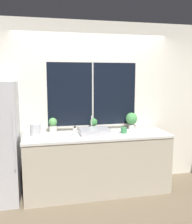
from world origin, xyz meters
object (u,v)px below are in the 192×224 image
(potted_plant_left, at_px, (53,125))
(soap_bottle, at_px, (75,132))
(potted_plant_center, at_px, (93,124))
(mug_green, at_px, (124,130))
(sink, at_px, (94,131))
(kettle, at_px, (35,129))
(mug_white, at_px, (46,135))
(potted_plant_right, at_px, (132,119))

(potted_plant_left, height_order, soap_bottle, potted_plant_left)
(potted_plant_center, bearing_deg, mug_green, -31.10)
(potted_plant_left, height_order, mug_green, potted_plant_left)
(sink, relative_size, potted_plant_left, 1.89)
(soap_bottle, height_order, kettle, kettle)
(potted_plant_left, xyz_separation_m, kettle, (-0.27, -0.12, -0.03))
(potted_plant_center, height_order, mug_white, potted_plant_center)
(mug_white, bearing_deg, sink, 5.94)
(potted_plant_left, height_order, potted_plant_right, potted_plant_right)
(mug_white, xyz_separation_m, mug_green, (1.21, 0.05, 0.00))
(mug_green, bearing_deg, potted_plant_right, 49.39)
(potted_plant_center, height_order, kettle, potted_plant_center)
(sink, bearing_deg, mug_green, -3.78)
(sink, relative_size, mug_white, 5.07)
(soap_bottle, xyz_separation_m, kettle, (-0.59, 0.14, 0.03))
(sink, height_order, potted_plant_center, sink)
(potted_plant_right, height_order, mug_green, potted_plant_right)
(kettle, bearing_deg, soap_bottle, -13.15)
(potted_plant_center, xyz_separation_m, soap_bottle, (-0.34, -0.26, -0.06))
(soap_bottle, bearing_deg, potted_plant_center, 36.92)
(potted_plant_center, xyz_separation_m, potted_plant_right, (0.66, 0.00, 0.05))
(sink, height_order, potted_plant_right, potted_plant_right)
(sink, bearing_deg, mug_white, -174.06)
(sink, distance_m, mug_white, 0.74)
(potted_plant_left, distance_m, soap_bottle, 0.41)
(sink, bearing_deg, kettle, 172.84)
(mug_green, distance_m, kettle, 1.37)
(potted_plant_right, relative_size, mug_green, 2.97)
(potted_plant_left, height_order, potted_plant_center, potted_plant_left)
(potted_plant_center, relative_size, kettle, 1.08)
(sink, height_order, mug_white, sink)
(potted_plant_right, height_order, mug_white, potted_plant_right)
(sink, xyz_separation_m, potted_plant_center, (0.04, 0.23, 0.07))
(mug_green, xyz_separation_m, kettle, (-1.36, 0.14, 0.05))
(soap_bottle, distance_m, kettle, 0.60)
(potted_plant_center, relative_size, soap_bottle, 1.46)
(potted_plant_left, relative_size, soap_bottle, 1.66)
(soap_bottle, relative_size, kettle, 0.74)
(potted_plant_right, relative_size, kettle, 1.44)
(soap_bottle, bearing_deg, mug_white, -173.26)
(potted_plant_left, relative_size, potted_plant_right, 0.86)
(soap_bottle, distance_m, mug_green, 0.77)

